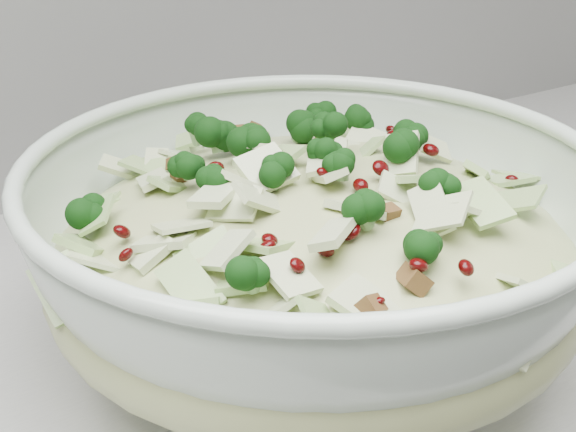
% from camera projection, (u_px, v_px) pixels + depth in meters
% --- Properties ---
extents(mixing_bowl, '(0.51, 0.51, 0.16)m').
position_uv_depth(mixing_bowl, '(314.00, 258.00, 0.56)').
color(mixing_bowl, beige).
rests_on(mixing_bowl, counter).
extents(salad, '(0.42, 0.42, 0.16)m').
position_uv_depth(salad, '(315.00, 225.00, 0.54)').
color(salad, '#AAB37A').
rests_on(salad, mixing_bowl).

